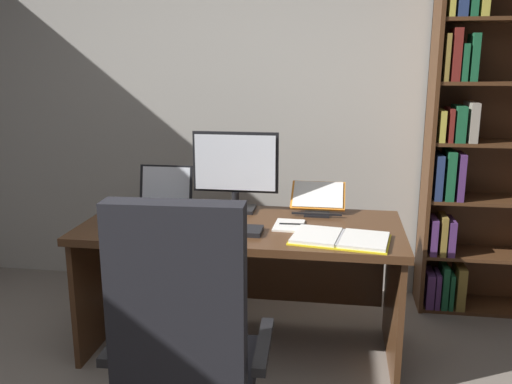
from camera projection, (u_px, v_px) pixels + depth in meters
The scene contains 13 objects.
wall_back at pixel (267, 99), 3.66m from camera, with size 5.66×0.12×2.63m, color #B2ADA3.
desk at pixel (244, 253), 3.00m from camera, with size 1.69×0.76×0.72m.
bookshelf at pixel (477, 145), 3.31m from camera, with size 0.77×0.31×2.16m.
office_chair at pixel (186, 363), 2.01m from camera, with size 0.63×0.60×1.12m.
monitor at pixel (235, 171), 3.08m from camera, with size 0.49×0.16×0.46m.
laptop at pixel (162, 199), 3.19m from camera, with size 0.33×0.28×0.23m.
keyboard at pixel (221, 229), 2.74m from camera, with size 0.42×0.15×0.02m, color black.
computer_mouse at pixel (164, 225), 2.78m from camera, with size 0.06×0.10×0.04m, color black.
reading_stand_with_book at pixel (318, 198), 3.10m from camera, with size 0.31×0.26×0.15m.
open_binder at pixel (340, 238), 2.61m from camera, with size 0.50×0.35×0.02m.
notepad at pixel (289, 225), 2.83m from camera, with size 0.15×0.21×0.01m, color white.
pen at pixel (293, 224), 2.83m from camera, with size 0.01×0.01×0.14m, color black.
coffee_mug at pixel (117, 211), 2.93m from camera, with size 0.08×0.08×0.11m, color #334C7A.
Camera 1 is at (0.48, -1.45, 1.57)m, focal length 38.07 mm.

